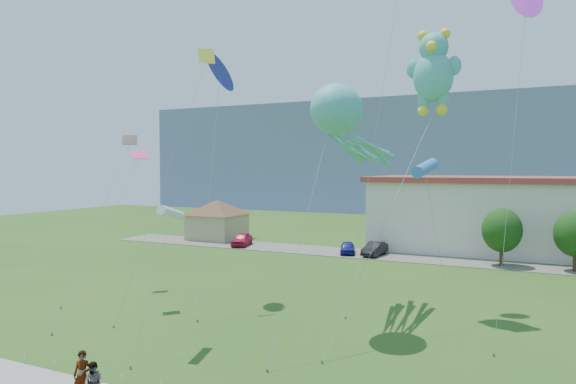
{
  "coord_description": "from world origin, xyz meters",
  "views": [
    {
      "loc": [
        12.33,
        -17.38,
        9.19
      ],
      "look_at": [
        0.3,
        8.0,
        7.86
      ],
      "focal_mm": 32.0,
      "sensor_mm": 36.0,
      "label": 1
    }
  ],
  "objects_px": {
    "parked_car_black": "(375,249)",
    "parked_car_red": "(242,239)",
    "parked_car_blue": "(348,248)",
    "octopus_kite": "(344,125)",
    "pavilion": "(217,216)",
    "pedestrian_left": "(82,375)",
    "pedestrian_right": "(94,383)",
    "teddy_bear_kite": "(433,70)"
  },
  "relations": [
    {
      "from": "parked_car_black",
      "to": "parked_car_red",
      "type": "bearing_deg",
      "value": -174.09
    },
    {
      "from": "parked_car_blue",
      "to": "octopus_kite",
      "type": "distance_m",
      "value": 26.71
    },
    {
      "from": "pavilion",
      "to": "pedestrian_left",
      "type": "bearing_deg",
      "value": -63.32
    },
    {
      "from": "octopus_kite",
      "to": "parked_car_blue",
      "type": "bearing_deg",
      "value": 108.16
    },
    {
      "from": "pavilion",
      "to": "parked_car_blue",
      "type": "relative_size",
      "value": 2.45
    },
    {
      "from": "parked_car_blue",
      "to": "octopus_kite",
      "type": "relative_size",
      "value": 0.26
    },
    {
      "from": "pedestrian_right",
      "to": "parked_car_red",
      "type": "xyz_separation_m",
      "value": [
        -15.46,
        37.44,
        -0.11
      ]
    },
    {
      "from": "parked_car_blue",
      "to": "parked_car_black",
      "type": "xyz_separation_m",
      "value": [
        2.93,
        0.1,
        0.06
      ]
    },
    {
      "from": "parked_car_red",
      "to": "parked_car_blue",
      "type": "relative_size",
      "value": 1.17
    },
    {
      "from": "pavilion",
      "to": "parked_car_black",
      "type": "bearing_deg",
      "value": -9.36
    },
    {
      "from": "pedestrian_left",
      "to": "pedestrian_right",
      "type": "bearing_deg",
      "value": -27.63
    },
    {
      "from": "pavilion",
      "to": "parked_car_black",
      "type": "height_order",
      "value": "pavilion"
    },
    {
      "from": "pedestrian_right",
      "to": "parked_car_black",
      "type": "distance_m",
      "value": 37.55
    },
    {
      "from": "pedestrian_left",
      "to": "parked_car_red",
      "type": "distance_m",
      "value": 40.17
    },
    {
      "from": "pavilion",
      "to": "pedestrian_right",
      "type": "distance_m",
      "value": 46.37
    },
    {
      "from": "teddy_bear_kite",
      "to": "parked_car_red",
      "type": "bearing_deg",
      "value": 143.32
    },
    {
      "from": "parked_car_red",
      "to": "octopus_kite",
      "type": "bearing_deg",
      "value": -63.05
    },
    {
      "from": "pedestrian_right",
      "to": "octopus_kite",
      "type": "bearing_deg",
      "value": 66.11
    },
    {
      "from": "parked_car_red",
      "to": "parked_car_blue",
      "type": "bearing_deg",
      "value": -14.7
    },
    {
      "from": "octopus_kite",
      "to": "teddy_bear_kite",
      "type": "xyz_separation_m",
      "value": [
        4.25,
        4.63,
        3.61
      ]
    },
    {
      "from": "pedestrian_right",
      "to": "parked_car_blue",
      "type": "distance_m",
      "value": 37.53
    },
    {
      "from": "parked_car_red",
      "to": "teddy_bear_kite",
      "type": "distance_m",
      "value": 34.18
    },
    {
      "from": "pedestrian_left",
      "to": "pedestrian_right",
      "type": "xyz_separation_m",
      "value": [
        0.68,
        -0.09,
        -0.15
      ]
    },
    {
      "from": "pedestrian_left",
      "to": "pedestrian_right",
      "type": "relative_size",
      "value": 1.18
    },
    {
      "from": "pedestrian_right",
      "to": "parked_car_blue",
      "type": "relative_size",
      "value": 0.44
    },
    {
      "from": "parked_car_black",
      "to": "octopus_kite",
      "type": "height_order",
      "value": "octopus_kite"
    },
    {
      "from": "pedestrian_left",
      "to": "parked_car_blue",
      "type": "distance_m",
      "value": 37.4
    },
    {
      "from": "parked_car_black",
      "to": "teddy_bear_kite",
      "type": "distance_m",
      "value": 25.23
    },
    {
      "from": "pedestrian_right",
      "to": "octopus_kite",
      "type": "relative_size",
      "value": 0.11
    },
    {
      "from": "pedestrian_left",
      "to": "teddy_bear_kite",
      "type": "xyz_separation_m",
      "value": [
        10.05,
        18.85,
        14.23
      ]
    },
    {
      "from": "pedestrian_right",
      "to": "parked_car_red",
      "type": "distance_m",
      "value": 40.51
    },
    {
      "from": "teddy_bear_kite",
      "to": "parked_car_black",
      "type": "bearing_deg",
      "value": 115.58
    },
    {
      "from": "pavilion",
      "to": "pedestrian_left",
      "type": "distance_m",
      "value": 45.97
    },
    {
      "from": "pedestrian_left",
      "to": "pavilion",
      "type": "bearing_deg",
      "value": 96.53
    },
    {
      "from": "parked_car_blue",
      "to": "octopus_kite",
      "type": "height_order",
      "value": "octopus_kite"
    },
    {
      "from": "parked_car_red",
      "to": "parked_car_black",
      "type": "relative_size",
      "value": 1.04
    },
    {
      "from": "pavilion",
      "to": "parked_car_blue",
      "type": "bearing_deg",
      "value": -11.08
    },
    {
      "from": "pedestrian_left",
      "to": "parked_car_red",
      "type": "relative_size",
      "value": 0.44
    },
    {
      "from": "parked_car_black",
      "to": "octopus_kite",
      "type": "distance_m",
      "value": 26.09
    },
    {
      "from": "pedestrian_left",
      "to": "parked_car_black",
      "type": "distance_m",
      "value": 37.47
    },
    {
      "from": "octopus_kite",
      "to": "pedestrian_right",
      "type": "bearing_deg",
      "value": -109.69
    },
    {
      "from": "parked_car_red",
      "to": "parked_car_black",
      "type": "height_order",
      "value": "parked_car_red"
    }
  ]
}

